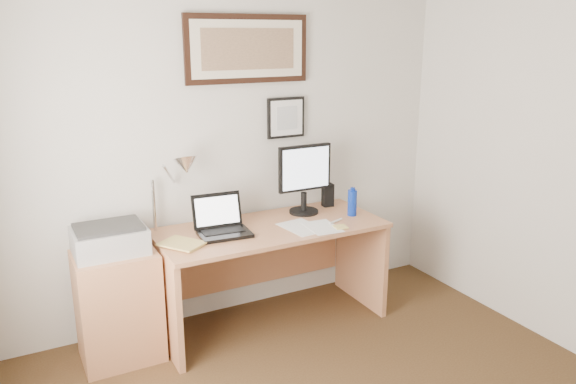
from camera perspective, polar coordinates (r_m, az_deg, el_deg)
wall_back at (r=4.08m, az=-6.01°, el=4.36°), size 3.50×0.02×2.50m
side_cabinet at (r=3.83m, az=-16.83°, el=-11.05°), size 0.50×0.40×0.73m
water_bottle at (r=4.18m, az=6.55°, el=-1.10°), size 0.07×0.07×0.19m
bottle_cap at (r=4.15m, az=6.59°, el=0.31°), size 0.03×0.03×0.02m
speaker at (r=4.38m, az=4.06°, el=-0.31°), size 0.09×0.08×0.18m
paper_sheet_a at (r=3.92m, az=1.41°, el=-3.60°), size 0.27×0.35×0.00m
paper_sheet_b at (r=3.92m, az=3.50°, el=-3.58°), size 0.23×0.31×0.00m
sticky_pad at (r=3.92m, az=5.36°, el=-3.55°), size 0.10×0.10×0.01m
marker_pen at (r=4.04m, az=4.86°, el=-2.97°), size 0.14×0.06×0.02m
book at (r=3.58m, az=-11.70°, el=-5.71°), size 0.31×0.33×0.02m
desk at (r=4.10m, az=-2.25°, el=-6.25°), size 1.60×0.70×0.75m
laptop at (r=3.81m, az=-6.74°, el=-3.38°), size 0.36×0.32×0.26m
lcd_monitor at (r=4.15m, az=1.70°, el=1.67°), size 0.42×0.22×0.52m
printer at (r=3.68m, az=-17.68°, el=-4.59°), size 0.44×0.34×0.18m
desk_lamp at (r=3.79m, az=-10.64°, el=2.31°), size 0.29×0.27×0.53m
picture_large at (r=4.03m, az=-4.11°, el=14.30°), size 0.92×0.04×0.47m
picture_small at (r=4.21m, az=-0.21°, el=7.56°), size 0.30×0.03×0.30m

